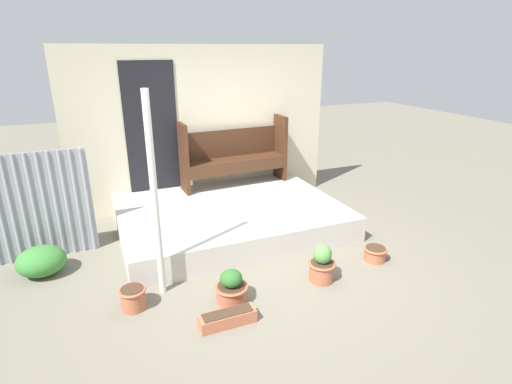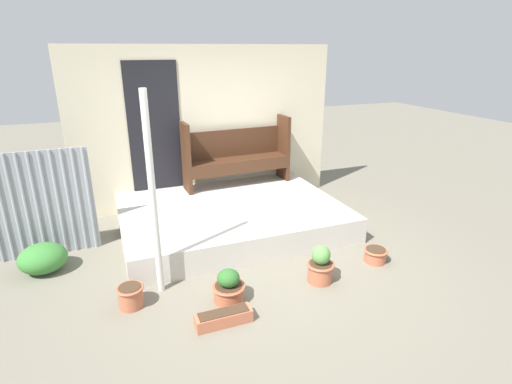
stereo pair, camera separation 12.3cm
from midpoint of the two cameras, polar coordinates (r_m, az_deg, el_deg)
name	(u,v)px [view 2 (the right image)]	position (r m, az deg, el deg)	size (l,w,h in m)	color
ground_plane	(264,264)	(5.07, 1.86, -10.23)	(24.00, 24.00, 0.00)	#706B5B
porch_slab	(231,217)	(5.94, -2.94, -3.57)	(3.13, 2.30, 0.37)	beige
house_wall	(205,128)	(6.68, -6.71, 9.08)	(4.33, 0.08, 2.60)	beige
support_post	(153,198)	(4.20, -13.71, -0.86)	(0.07, 0.07, 2.20)	silver
bench	(236,153)	(6.64, -2.27, 5.63)	(1.79, 0.48, 1.10)	#422616
flower_pot_left	(131,295)	(4.45, -16.69, -13.98)	(0.29, 0.29, 0.24)	#B26042
flower_pot_middle	(229,288)	(4.34, -3.10, -13.47)	(0.36, 0.36, 0.37)	#B26042
flower_pot_right	(320,266)	(4.71, 9.94, -10.38)	(0.32, 0.32, 0.45)	#B26042
flower_pot_far_right	(375,255)	(5.31, 17.32, -8.53)	(0.31, 0.31, 0.18)	#B26042
planter_box_rect	(224,318)	(4.09, -3.75, -17.50)	(0.56, 0.17, 0.14)	#B76647
shrub_by_fence	(43,258)	(5.44, -27.59, -8.40)	(0.55, 0.50, 0.35)	#387A33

